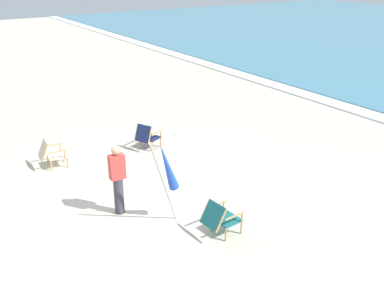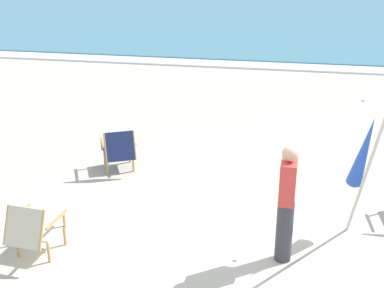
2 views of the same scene
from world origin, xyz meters
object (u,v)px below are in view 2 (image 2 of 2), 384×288
beach_chair_front_right (33,229)px  person_near_chairs (286,203)px  beach_chair_far_center (119,150)px  umbrella_furled_blue (364,153)px

beach_chair_front_right → person_near_chairs: 3.33m
beach_chair_front_right → beach_chair_far_center: beach_chair_far_center is taller
beach_chair_front_right → umbrella_furled_blue: bearing=16.6°
beach_chair_far_center → umbrella_furled_blue: size_ratio=0.43×
person_near_chairs → umbrella_furled_blue: bearing=35.9°
beach_chair_front_right → umbrella_furled_blue: (4.23, 1.26, 0.89)m
beach_chair_front_right → beach_chair_far_center: bearing=84.4°
beach_chair_front_right → beach_chair_far_center: 2.84m
umbrella_furled_blue → beach_chair_far_center: bearing=158.4°
beach_chair_far_center → umbrella_furled_blue: bearing=-21.6°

